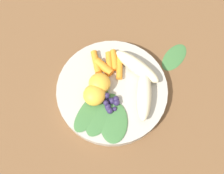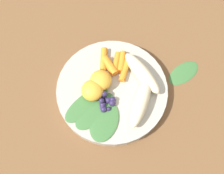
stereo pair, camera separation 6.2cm
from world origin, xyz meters
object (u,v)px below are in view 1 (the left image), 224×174
Objects in this scene: banana_peeled_left at (137,66)px; banana_peeled_right at (144,95)px; kale_leaf_stray at (174,57)px; orange_segment_near at (94,95)px; bowl at (112,91)px.

banana_peeled_left is 1.00× the size of banana_peeled_right.
orange_segment_near is at bearing 158.63° from kale_leaf_stray.
bowl is 2.91× the size of kale_leaf_stray.
kale_leaf_stray is (0.19, -0.12, -0.04)m from orange_segment_near.
banana_peeled_left is at bearing -27.25° from orange_segment_near.
orange_segment_near reaches higher than bowl.
banana_peeled_left reaches higher than bowl.
bowl is 2.11× the size of banana_peeled_right.
bowl is 2.11× the size of banana_peeled_left.
banana_peeled_left is 0.12m from orange_segment_near.
orange_segment_near is (-0.05, 0.10, 0.00)m from banana_peeled_right.
orange_segment_near is (-0.10, 0.05, 0.00)m from banana_peeled_left.
bowl is at bearing 77.47° from banana_peeled_right.
bowl is 0.05m from orange_segment_near.
banana_peeled_left is 1.38× the size of kale_leaf_stray.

